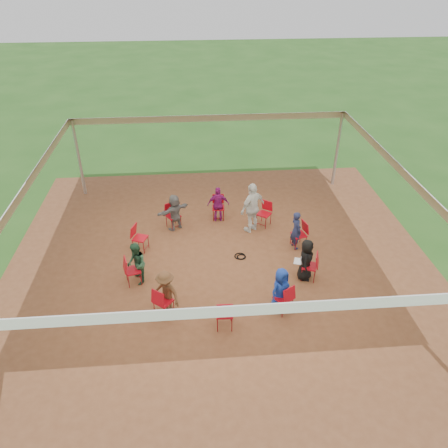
{
  "coord_description": "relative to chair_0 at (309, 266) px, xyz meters",
  "views": [
    {
      "loc": [
        -0.8,
        -10.7,
        8.15
      ],
      "look_at": [
        0.12,
        0.3,
        1.24
      ],
      "focal_mm": 35.0,
      "sensor_mm": 36.0,
      "label": 1
    }
  ],
  "objects": [
    {
      "name": "chair_2",
      "position": [
        -0.84,
        3.01,
        0.0
      ],
      "size": [
        0.6,
        0.61,
        0.9
      ],
      "primitive_type": null,
      "rotation": [
        0.0,
        0.0,
        2.47
      ],
      "color": "#B50917",
      "rests_on": "ground"
    },
    {
      "name": "person_seated_5",
      "position": [
        -4.07,
        -1.06,
        0.21
      ],
      "size": [
        0.92,
        0.85,
        1.3
      ],
      "primitive_type": "imported",
      "rotation": [
        0.0,
        0.0,
        -0.67
      ],
      "color": "brown",
      "rests_on": "ground"
    },
    {
      "name": "chair_3",
      "position": [
        -2.37,
        3.59,
        0.0
      ],
      "size": [
        0.44,
        0.46,
        0.9
      ],
      "primitive_type": null,
      "rotation": [
        0.0,
        0.0,
        3.1
      ],
      "color": "#B50917",
      "rests_on": "ground"
    },
    {
      "name": "chair_1",
      "position": [
        0.07,
        1.64,
        0.0
      ],
      "size": [
        0.54,
        0.52,
        0.9
      ],
      "primitive_type": null,
      "rotation": [
        0.0,
        0.0,
        1.84
      ],
      "color": "#B50917",
      "rests_on": "ground"
    },
    {
      "name": "chair_4",
      "position": [
        -3.96,
        3.15,
        0.0
      ],
      "size": [
        0.59,
        0.6,
        0.9
      ],
      "primitive_type": null,
      "rotation": [
        0.0,
        0.0,
        -2.56
      ],
      "color": "#B50917",
      "rests_on": "ground"
    },
    {
      "name": "person_seated_6",
      "position": [
        -1.09,
        -1.19,
        0.21
      ],
      "size": [
        0.73,
        0.65,
        1.3
      ],
      "primitive_type": "imported",
      "rotation": [
        0.0,
        0.0,
        0.58
      ],
      "color": "#153298",
      "rests_on": "ground"
    },
    {
      "name": "chair_8",
      "position": [
        -2.61,
        -1.73,
        0.0
      ],
      "size": [
        0.44,
        0.46,
        0.9
      ],
      "primitive_type": null,
      "rotation": [
        0.0,
        0.0,
        -0.04
      ],
      "color": "#B50917",
      "rests_on": "ground"
    },
    {
      "name": "standing_person",
      "position": [
        -1.29,
        2.73,
        0.45
      ],
      "size": [
        1.15,
        1.06,
        1.78
      ],
      "primitive_type": "imported",
      "rotation": [
        0.0,
        0.0,
        3.81
      ],
      "color": "silver",
      "rests_on": "ground"
    },
    {
      "name": "dirt_patch",
      "position": [
        -2.49,
        0.93,
        -0.44
      ],
      "size": [
        13.0,
        13.0,
        0.0
      ],
      "primitive_type": "plane",
      "color": "brown",
      "rests_on": "ground"
    },
    {
      "name": "person_seated_0",
      "position": [
        -0.11,
        0.04,
        0.21
      ],
      "size": [
        0.55,
        0.72,
        1.3
      ],
      "primitive_type": "imported",
      "rotation": [
        0.0,
        0.0,
        1.21
      ],
      "color": "black",
      "rests_on": "ground"
    },
    {
      "name": "laptop",
      "position": [
        -0.26,
        0.1,
        0.17
      ],
      "size": [
        0.35,
        0.39,
        0.22
      ],
      "rotation": [
        0.0,
        0.0,
        1.21
      ],
      "color": "#B7B7BC",
      "rests_on": "ground"
    },
    {
      "name": "chair_0",
      "position": [
        0.0,
        0.0,
        0.0
      ],
      "size": [
        0.56,
        0.55,
        0.9
      ],
      "primitive_type": null,
      "rotation": [
        0.0,
        0.0,
        1.21
      ],
      "color": "#B50917",
      "rests_on": "ground"
    },
    {
      "name": "ground",
      "position": [
        -2.49,
        0.93,
        -0.45
      ],
      "size": [
        80.0,
        80.0,
        0.0
      ],
      "primitive_type": "plane",
      "color": "#245019",
      "rests_on": "ground"
    },
    {
      "name": "person_seated_4",
      "position": [
        -4.94,
        0.25,
        0.21
      ],
      "size": [
        0.52,
        0.71,
        1.3
      ],
      "primitive_type": "imported",
      "rotation": [
        0.0,
        0.0,
        -1.3
      ],
      "color": "#234B32",
      "rests_on": "ground"
    },
    {
      "name": "cable_coil",
      "position": [
        -1.85,
        1.21,
        -0.43
      ],
      "size": [
        0.43,
        0.43,
        0.03
      ],
      "rotation": [
        0.0,
        0.0,
        -0.26
      ],
      "color": "black",
      "rests_on": "ground"
    },
    {
      "name": "person_seated_1",
      "position": [
        -0.04,
        1.61,
        0.21
      ],
      "size": [
        0.43,
        0.54,
        1.3
      ],
      "primitive_type": "imported",
      "rotation": [
        0.0,
        0.0,
        1.84
      ],
      "color": "#1D2446",
      "rests_on": "ground"
    },
    {
      "name": "person_seated_3",
      "position": [
        -3.89,
        3.05,
        0.21
      ],
      "size": [
        1.25,
        1.04,
        1.3
      ],
      "primitive_type": "imported",
      "rotation": [
        0.0,
        0.0,
        -2.56
      ],
      "color": "slate",
      "rests_on": "ground"
    },
    {
      "name": "chair_5",
      "position": [
        -4.98,
        1.86,
        0.0
      ],
      "size": [
        0.56,
        0.55,
        0.9
      ],
      "primitive_type": null,
      "rotation": [
        0.0,
        0.0,
        -1.93
      ],
      "color": "#B50917",
      "rests_on": "ground"
    },
    {
      "name": "chair_7",
      "position": [
        -4.15,
        -1.15,
        0.0
      ],
      "size": [
        0.6,
        0.61,
        0.9
      ],
      "primitive_type": null,
      "rotation": [
        0.0,
        0.0,
        -0.67
      ],
      "color": "#B50917",
      "rests_on": "ground"
    },
    {
      "name": "tent",
      "position": [
        -2.49,
        0.93,
        1.92
      ],
      "size": [
        10.33,
        10.33,
        3.0
      ],
      "color": "#B2B2B7",
      "rests_on": "ground"
    },
    {
      "name": "person_seated_2",
      "position": [
        -2.38,
        3.47,
        0.21
      ],
      "size": [
        0.78,
        0.42,
        1.3
      ],
      "primitive_type": "imported",
      "rotation": [
        0.0,
        0.0,
        3.1
      ],
      "color": "#8C186B",
      "rests_on": "ground"
    },
    {
      "name": "chair_9",
      "position": [
        -1.02,
        -1.29,
        0.0
      ],
      "size": [
        0.59,
        0.6,
        0.9
      ],
      "primitive_type": null,
      "rotation": [
        0.0,
        0.0,
        0.58
      ],
      "color": "#B50917",
      "rests_on": "ground"
    },
    {
      "name": "chair_6",
      "position": [
        -5.05,
        0.22,
        0.0
      ],
      "size": [
        0.54,
        0.52,
        0.9
      ],
      "primitive_type": null,
      "rotation": [
        0.0,
        0.0,
        -1.3
      ],
      "color": "#B50917",
      "rests_on": "ground"
    }
  ]
}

